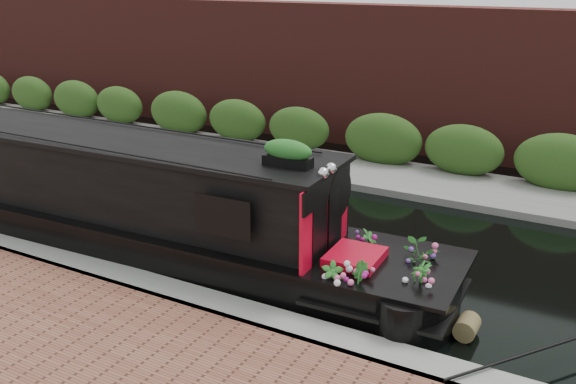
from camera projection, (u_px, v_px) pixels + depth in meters
The scene contains 7 objects.
ground at pixel (282, 233), 12.69m from camera, with size 80.00×80.00×0.00m, color black.
near_bank_coping at pixel (177, 305), 9.97m from camera, with size 40.00×0.60×0.50m, color gray.
far_bank_path at pixel (364, 176), 16.15m from camera, with size 40.00×2.40×0.34m, color slate.
far_hedge at pixel (378, 167), 16.90m from camera, with size 40.00×1.10×2.80m, color #2A4D19.
far_brick_wall at pixel (404, 148), 18.63m from camera, with size 40.00×1.00×8.00m, color #52201B.
narrowboat at pixel (130, 208), 11.70m from camera, with size 11.65×2.49×2.73m.
rope_fender at pixel (467, 327), 9.06m from camera, with size 0.32×0.32×0.40m, color brown.
Camera 1 is at (5.80, -10.17, 4.96)m, focal length 40.00 mm.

